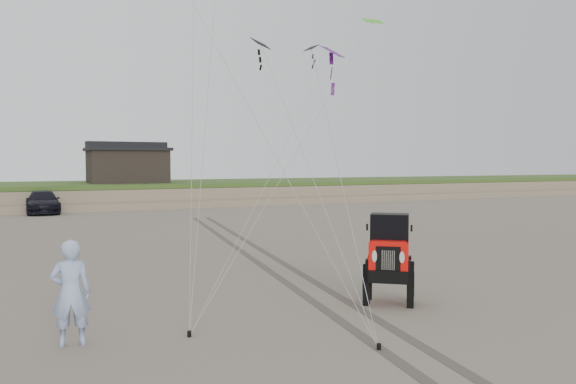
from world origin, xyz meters
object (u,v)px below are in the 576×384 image
cabin (127,164)px  jeep (389,268)px  man (71,293)px  truck_c (43,202)px

cabin → jeep: bearing=-89.6°
jeep → man: man is taller
truck_c → jeep: (6.80, -29.78, 0.12)m
truck_c → man: 29.84m
cabin → man: 37.08m
jeep → cabin: bearing=128.3°
jeep → man: bearing=-141.7°
cabin → truck_c: cabin is taller
jeep → man: 7.08m
truck_c → jeep: bearing=-77.2°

